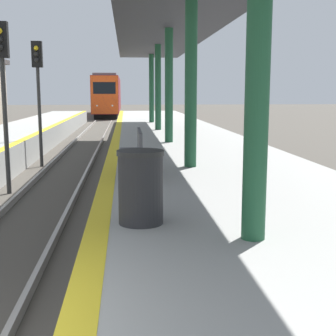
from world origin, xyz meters
TOP-DOWN VIEW (x-y plane):
  - train at (0.00, 52.43)m, footprint 2.68×19.30m
  - signal_mid at (-1.10, 9.57)m, footprint 0.36×0.31m
  - signal_far at (-1.05, 14.17)m, footprint 0.36×0.31m
  - station_canopy at (3.47, 12.80)m, footprint 3.49×26.61m
  - trash_bin at (2.20, 2.92)m, footprint 0.60×0.60m
  - bench at (2.17, 6.42)m, footprint 0.44×1.64m

SIDE VIEW (x-z plane):
  - trash_bin at x=2.20m, z-range 1.00..1.95m
  - bench at x=2.17m, z-range 1.03..1.95m
  - train at x=0.00m, z-range 0.04..4.57m
  - signal_mid at x=-1.10m, z-range 0.88..5.32m
  - signal_far at x=-1.05m, z-range 0.88..5.32m
  - station_canopy at x=3.47m, z-range 2.73..6.68m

